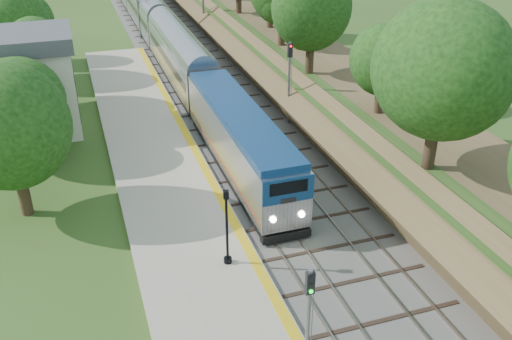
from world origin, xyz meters
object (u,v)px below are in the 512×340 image
object	(u,v)px
lamppost_far	(227,232)
signal_platform	(308,316)
signal_farside	(289,75)
station_building	(20,84)

from	to	relation	value
lamppost_far	signal_platform	world-z (taller)	signal_platform
signal_platform	signal_farside	distance (m)	26.88
signal_platform	lamppost_far	bearing A→B (deg)	95.59
station_building	signal_farside	xyz separation A→B (m)	(20.20, -4.97, 0.15)
signal_farside	station_building	bearing A→B (deg)	166.18
signal_platform	signal_farside	bearing A→B (deg)	70.21
signal_platform	signal_farside	xyz separation A→B (m)	(9.10, 25.29, 0.44)
station_building	lamppost_far	xyz separation A→B (m)	(10.27, -21.80, -1.77)
lamppost_far	signal_platform	bearing A→B (deg)	-84.41
station_building	signal_platform	world-z (taller)	station_building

